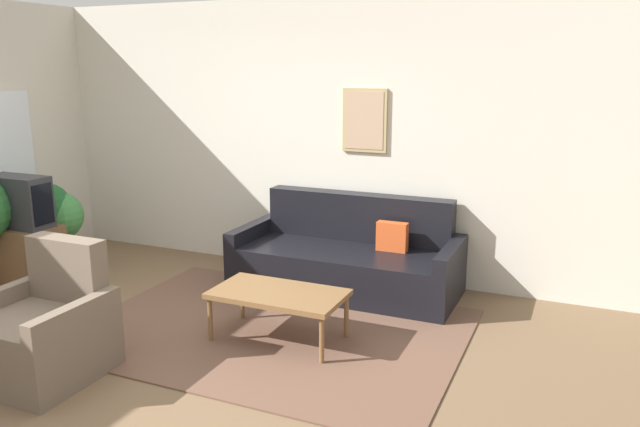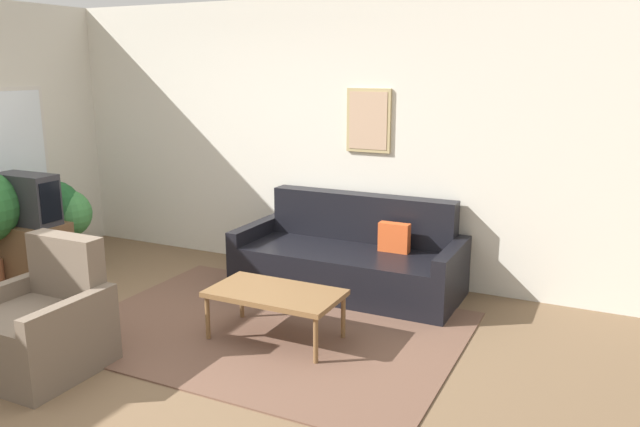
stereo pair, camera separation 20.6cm
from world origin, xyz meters
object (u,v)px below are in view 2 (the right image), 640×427
at_px(tv, 27,199).
at_px(armchair, 41,328).
at_px(coffee_table, 275,295).
at_px(couch, 350,260).

height_order(tv, armchair, tv).
bearing_deg(armchair, coffee_table, 41.40).
bearing_deg(coffee_table, tv, 176.02).
height_order(couch, tv, tv).
bearing_deg(couch, armchair, -118.24).
distance_m(couch, armchair, 2.71).
relative_size(coffee_table, armchair, 1.12).
bearing_deg(tv, armchair, -38.26).
relative_size(coffee_table, tv, 1.54).
bearing_deg(coffee_table, armchair, -137.41).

